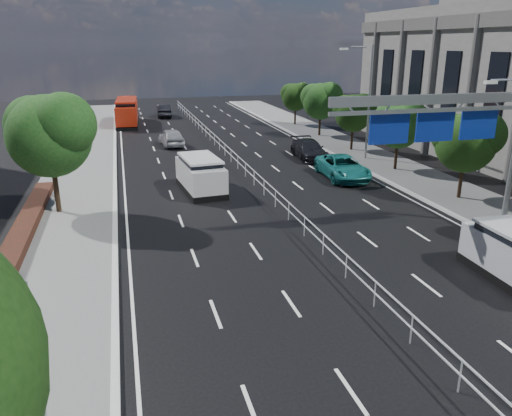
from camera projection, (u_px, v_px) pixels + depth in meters
name	position (u px, v px, depth m)	size (l,w,h in m)	color
ground	(440.00, 374.00, 14.29)	(160.00, 160.00, 0.00)	black
median_fence	(248.00, 172.00, 34.76)	(0.05, 85.00, 1.02)	silver
toilet_sign	(9.00, 342.00, 10.66)	(1.62, 0.18, 4.34)	gray
overhead_gantry	(451.00, 120.00, 23.42)	(10.24, 0.38, 7.45)	gray
streetlight_far	(366.00, 95.00, 39.10)	(2.78, 2.40, 9.00)	gray
near_tree_back	(50.00, 131.00, 26.38)	(4.84, 4.51, 6.69)	black
far_tree_d	(467.00, 139.00, 29.19)	(3.85, 3.59, 5.34)	black
far_tree_e	(400.00, 123.00, 36.11)	(3.63, 3.38, 5.13)	black
far_tree_f	(354.00, 111.00, 43.01)	(3.52, 3.28, 5.02)	black
far_tree_g	(321.00, 99.00, 49.81)	(3.96, 3.69, 5.45)	black
far_tree_h	(296.00, 95.00, 56.79)	(3.41, 3.18, 4.91)	black
white_minivan	(200.00, 174.00, 31.77)	(2.67, 5.32, 2.23)	black
red_bus	(127.00, 111.00, 58.22)	(2.85, 9.93, 2.94)	black
near_car_silver	(171.00, 137.00, 46.18)	(1.88, 4.68, 1.60)	#95979C
near_car_dark	(164.00, 111.00, 64.55)	(1.69, 4.85, 1.60)	black
parked_car_teal	(343.00, 167.00, 34.95)	(2.60, 5.63, 1.57)	#166765
parked_car_dark	(309.00, 149.00, 41.02)	(2.12, 5.21, 1.51)	black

